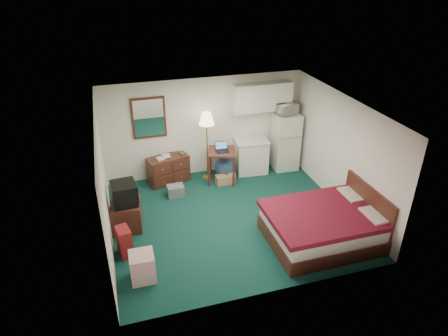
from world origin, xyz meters
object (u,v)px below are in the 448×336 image
object	(u,v)px
dresser	(168,169)
fridge	(285,141)
tv_stand	(127,215)
desk	(222,166)
suitcase	(124,242)
floor_lamp	(207,146)
bed	(322,227)
kitchen_counter	(251,156)

from	to	relation	value
dresser	fridge	bearing A→B (deg)	-17.70
fridge	tv_stand	xyz separation A→B (m)	(-4.24, -1.57, -0.46)
desk	suitcase	world-z (taller)	desk
floor_lamp	bed	distance (m)	3.52
bed	tv_stand	world-z (taller)	bed
desk	kitchen_counter	bearing A→B (deg)	34.39
fridge	suitcase	distance (m)	5.01
kitchen_counter	tv_stand	world-z (taller)	kitchen_counter
kitchen_counter	bed	size ratio (longest dim) A/B	0.42
fridge	tv_stand	size ratio (longest dim) A/B	2.32
desk	floor_lamp	bearing A→B (deg)	159.06
fridge	suitcase	bearing A→B (deg)	-148.12
floor_lamp	fridge	bearing A→B (deg)	-0.47
kitchen_counter	desk	bearing A→B (deg)	-158.78
fridge	desk	bearing A→B (deg)	-170.20
kitchen_counter	fridge	bearing A→B (deg)	2.85
kitchen_counter	dresser	bearing A→B (deg)	-177.16
desk	bed	bearing A→B (deg)	-49.60
dresser	floor_lamp	world-z (taller)	floor_lamp
dresser	floor_lamp	distance (m)	1.13
tv_stand	kitchen_counter	bearing A→B (deg)	32.52
suitcase	floor_lamp	bearing A→B (deg)	35.33
dresser	tv_stand	xyz separation A→B (m)	(-1.15, -1.67, -0.04)
suitcase	desk	bearing A→B (deg)	28.70
dresser	fridge	xyz separation A→B (m)	(3.09, -0.10, 0.42)
suitcase	dresser	bearing A→B (deg)	51.42
dresser	kitchen_counter	distance (m)	2.16
dresser	desk	world-z (taller)	desk
floor_lamp	desk	world-z (taller)	floor_lamp
floor_lamp	kitchen_counter	distance (m)	1.25
desk	kitchen_counter	world-z (taller)	kitchen_counter
kitchen_counter	tv_stand	xyz separation A→B (m)	(-3.31, -1.60, -0.13)
dresser	fridge	distance (m)	3.12
dresser	bed	size ratio (longest dim) A/B	0.48
kitchen_counter	bed	distance (m)	3.17
desk	tv_stand	world-z (taller)	desk
tv_stand	fridge	bearing A→B (deg)	27.04
dresser	bed	world-z (taller)	dresser
desk	tv_stand	xyz separation A→B (m)	(-2.44, -1.34, -0.12)
suitcase	tv_stand	bearing A→B (deg)	70.59
tv_stand	suitcase	xyz separation A→B (m)	(-0.11, -0.87, -0.01)
bed	suitcase	xyz separation A→B (m)	(-3.75, 0.68, -0.04)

